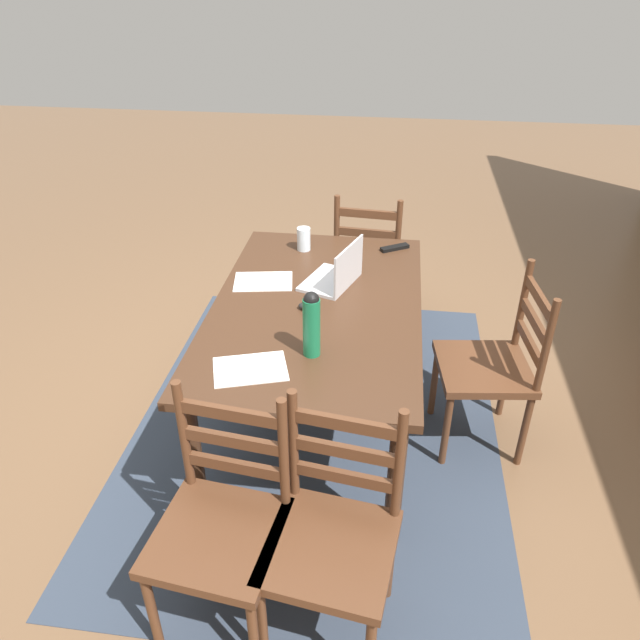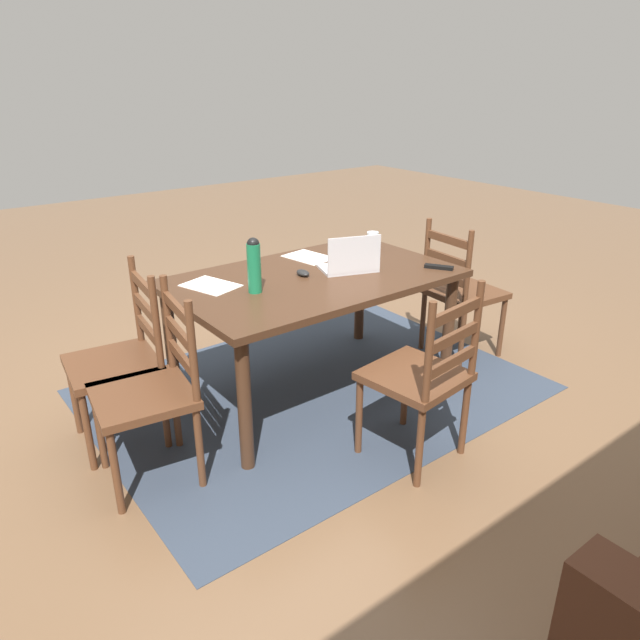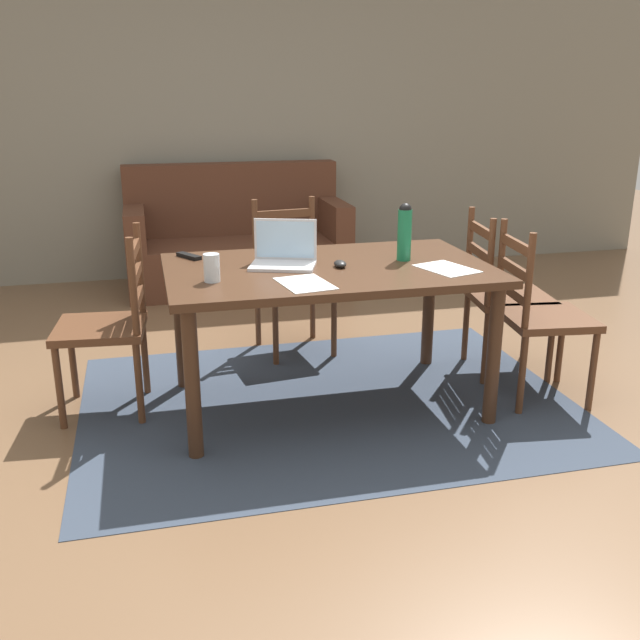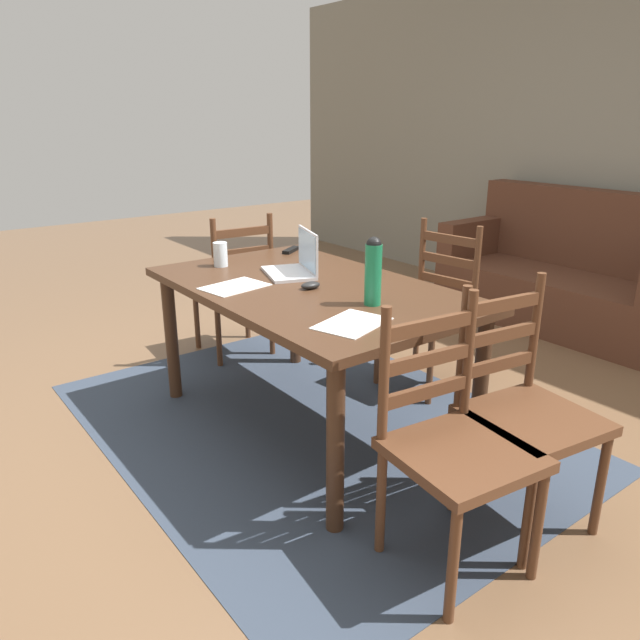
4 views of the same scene
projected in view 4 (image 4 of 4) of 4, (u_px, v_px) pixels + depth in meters
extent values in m
plane|color=brown|center=(310.00, 424.00, 3.15)|extent=(14.00, 14.00, 0.00)
cube|color=#333D4C|center=(310.00, 423.00, 3.15)|extent=(2.57, 1.92, 0.01)
cube|color=gray|center=(638.00, 141.00, 4.43)|extent=(8.00, 0.12, 2.70)
cube|color=#422819|center=(309.00, 289.00, 2.91)|extent=(1.63, 1.00, 0.04)
cylinder|color=#422819|center=(171.00, 338.00, 3.35)|extent=(0.07, 0.07, 0.71)
cylinder|color=#422819|center=(335.00, 448.00, 2.24)|extent=(0.07, 0.07, 0.71)
cylinder|color=#422819|center=(295.00, 310.00, 3.83)|extent=(0.07, 0.07, 0.71)
cylinder|color=#422819|center=(480.00, 389.00, 2.72)|extent=(0.07, 0.07, 0.71)
cube|color=#56331E|center=(425.00, 312.00, 3.48)|extent=(0.49, 0.49, 0.04)
cylinder|color=#56331E|center=(430.00, 368.00, 3.30)|extent=(0.04, 0.04, 0.43)
cylinder|color=#56331E|center=(377.00, 350.00, 3.56)|extent=(0.04, 0.04, 0.43)
cylinder|color=#56331E|center=(469.00, 350.00, 3.55)|extent=(0.04, 0.04, 0.43)
cylinder|color=#56331E|center=(417.00, 334.00, 3.81)|extent=(0.04, 0.04, 0.43)
cylinder|color=#56331E|center=(476.00, 270.00, 3.40)|extent=(0.04, 0.04, 0.50)
cylinder|color=#56331E|center=(422.00, 259.00, 3.66)|extent=(0.04, 0.04, 0.50)
cube|color=#56331E|center=(447.00, 281.00, 3.56)|extent=(0.36, 0.07, 0.05)
cube|color=#56331E|center=(448.00, 260.00, 3.52)|extent=(0.36, 0.07, 0.05)
cube|color=#56331E|center=(450.00, 239.00, 3.48)|extent=(0.36, 0.07, 0.05)
cube|color=#56331E|center=(462.00, 454.00, 2.03)|extent=(0.49, 0.49, 0.04)
cylinder|color=#56331E|center=(538.00, 526.00, 2.04)|extent=(0.04, 0.04, 0.43)
cylinder|color=#56331E|center=(453.00, 566.00, 1.86)|extent=(0.04, 0.04, 0.43)
cylinder|color=#56331E|center=(460.00, 471.00, 2.35)|extent=(0.04, 0.04, 0.43)
cylinder|color=#56331E|center=(381.00, 501.00, 2.17)|extent=(0.04, 0.04, 0.43)
cylinder|color=#56331E|center=(468.00, 356.00, 2.20)|extent=(0.04, 0.04, 0.50)
cylinder|color=#56331E|center=(384.00, 377.00, 2.02)|extent=(0.04, 0.04, 0.50)
cube|color=#56331E|center=(426.00, 392.00, 2.14)|extent=(0.07, 0.36, 0.05)
cube|color=#56331E|center=(428.00, 359.00, 2.10)|extent=(0.07, 0.36, 0.05)
cube|color=#56331E|center=(431.00, 326.00, 2.06)|extent=(0.07, 0.36, 0.05)
cube|color=#56331E|center=(532.00, 420.00, 2.26)|extent=(0.50, 0.50, 0.04)
cylinder|color=#56331E|center=(600.00, 485.00, 2.26)|extent=(0.04, 0.04, 0.43)
cylinder|color=#56331E|center=(528.00, 516.00, 2.09)|extent=(0.04, 0.04, 0.43)
cylinder|color=#56331E|center=(523.00, 440.00, 2.58)|extent=(0.04, 0.04, 0.43)
cylinder|color=#56331E|center=(455.00, 463.00, 2.40)|extent=(0.04, 0.04, 0.43)
cylinder|color=#56331E|center=(535.00, 333.00, 2.43)|extent=(0.04, 0.04, 0.50)
cylinder|color=#56331E|center=(463.00, 350.00, 2.25)|extent=(0.04, 0.04, 0.50)
cube|color=#56331E|center=(497.00, 365.00, 2.37)|extent=(0.08, 0.36, 0.05)
cube|color=#56331E|center=(500.00, 335.00, 2.33)|extent=(0.08, 0.36, 0.05)
cube|color=#56331E|center=(504.00, 304.00, 2.29)|extent=(0.08, 0.36, 0.05)
cube|color=#56331E|center=(232.00, 287.00, 3.98)|extent=(0.48, 0.48, 0.04)
cylinder|color=#56331E|center=(197.00, 318.00, 4.11)|extent=(0.04, 0.04, 0.43)
cylinder|color=#56331E|center=(247.00, 309.00, 4.30)|extent=(0.04, 0.04, 0.43)
cylinder|color=#56331E|center=(219.00, 334.00, 3.81)|extent=(0.04, 0.04, 0.43)
cylinder|color=#56331E|center=(272.00, 324.00, 4.00)|extent=(0.04, 0.04, 0.43)
cylinder|color=#56331E|center=(215.00, 260.00, 3.64)|extent=(0.04, 0.04, 0.50)
cylinder|color=#56331E|center=(271.00, 253.00, 3.83)|extent=(0.04, 0.04, 0.50)
cube|color=#56331E|center=(244.00, 272.00, 3.77)|extent=(0.06, 0.36, 0.05)
cube|color=#56331E|center=(243.00, 252.00, 3.73)|extent=(0.06, 0.36, 0.05)
cube|color=#56331E|center=(242.00, 232.00, 3.69)|extent=(0.06, 0.36, 0.05)
cube|color=#512D1E|center=(558.00, 299.00, 4.59)|extent=(1.80, 0.80, 0.40)
cube|color=#512D1E|center=(589.00, 229.00, 4.60)|extent=(1.80, 0.20, 0.60)
cube|color=#512D1E|center=(476.00, 237.00, 5.10)|extent=(0.16, 0.80, 0.30)
cube|color=silver|center=(288.00, 273.00, 3.09)|extent=(0.37, 0.31, 0.02)
cube|color=silver|center=(308.00, 250.00, 3.09)|extent=(0.31, 0.12, 0.21)
cube|color=#A5CCEA|center=(307.00, 250.00, 3.09)|extent=(0.28, 0.10, 0.19)
cylinder|color=#197247|center=(373.00, 275.00, 2.57)|extent=(0.07, 0.07, 0.26)
sphere|color=black|center=(374.00, 244.00, 2.53)|extent=(0.07, 0.07, 0.07)
cylinder|color=silver|center=(220.00, 254.00, 3.25)|extent=(0.08, 0.08, 0.13)
ellipsoid|color=black|center=(311.00, 285.00, 2.84)|extent=(0.06, 0.10, 0.03)
cube|color=black|center=(291.00, 250.00, 3.61)|extent=(0.13, 0.17, 0.02)
cube|color=white|center=(352.00, 323.00, 2.37)|extent=(0.29, 0.35, 0.00)
cube|color=white|center=(235.00, 287.00, 2.87)|extent=(0.26, 0.33, 0.00)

